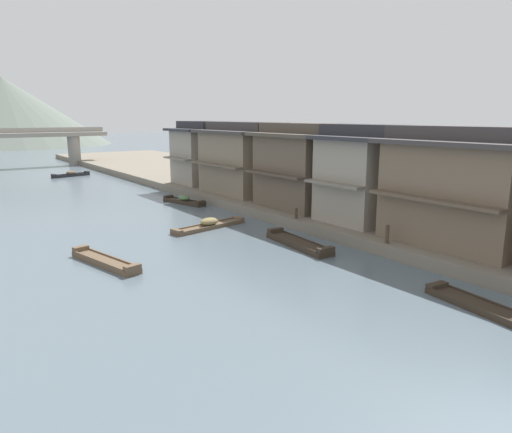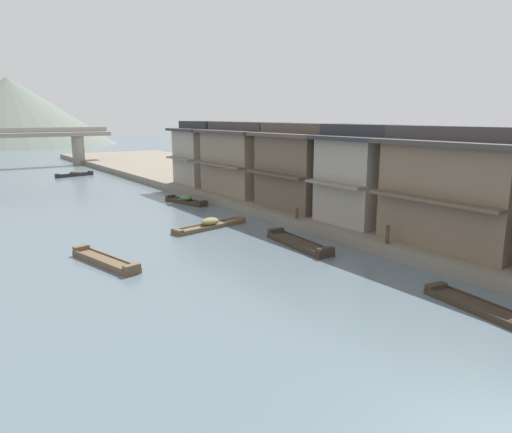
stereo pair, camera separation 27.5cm
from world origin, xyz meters
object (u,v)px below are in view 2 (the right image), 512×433
boat_moored_nearest (74,174)px  boat_moored_second (299,243)px  boat_midriver_drifting (480,307)px  boat_moored_far (186,201)px  mooring_post_dock_mid (387,235)px  boat_midriver_upstream (210,225)px  house_waterfront_narrow (303,167)px  stone_bridge (26,142)px  boat_moored_third (105,261)px  house_waterfront_second (460,188)px  house_waterfront_end (206,153)px  house_waterfront_tall (363,175)px  house_waterfront_far (247,158)px  mooring_post_dock_far (297,214)px

boat_moored_nearest → boat_moored_second: 40.78m
boat_midriver_drifting → boat_moored_far: bearing=88.2°
mooring_post_dock_mid → boat_moored_far: bearing=95.4°
boat_midriver_upstream → house_waterfront_narrow: size_ratio=0.83×
boat_moored_nearest → stone_bridge: (-2.94, 14.45, 3.42)m
boat_moored_second → house_waterfront_narrow: size_ratio=0.78×
boat_moored_nearest → boat_moored_third: size_ratio=0.90×
house_waterfront_second → house_waterfront_end: 28.10m
house_waterfront_tall → stone_bridge: bearing=101.2°
house_waterfront_end → mooring_post_dock_mid: house_waterfront_end is taller
boat_moored_third → stone_bridge: bearing=84.7°
house_waterfront_far → stone_bridge: bearing=105.6°
boat_moored_far → mooring_post_dock_far: (1.89, -12.56, 0.79)m
boat_moored_far → house_waterfront_narrow: (4.88, -9.49, 3.44)m
boat_moored_second → boat_midriver_drifting: bearing=-90.5°
house_waterfront_second → mooring_post_dock_far: (-2.82, 9.64, -2.65)m
boat_moored_second → mooring_post_dock_far: mooring_post_dock_far is taller
mooring_post_dock_far → stone_bridge: size_ratio=0.03×
house_waterfront_far → stone_bridge: 42.24m
boat_moored_far → house_waterfront_narrow: size_ratio=0.67×
boat_moored_third → house_waterfront_end: size_ratio=0.83×
boat_midriver_upstream → mooring_post_dock_far: bearing=-37.3°
boat_midriver_drifting → house_waterfront_end: bearing=79.6°
boat_moored_third → boat_midriver_upstream: 9.05m
boat_moored_far → house_waterfront_tall: size_ratio=0.76×
house_waterfront_narrow → boat_midriver_drifting: bearing=-108.2°
house_waterfront_narrow → mooring_post_dock_mid: house_waterfront_narrow is taller
stone_bridge → boat_moored_second: bearing=-84.5°
boat_moored_nearest → house_waterfront_far: 27.76m
house_waterfront_second → house_waterfront_far: bearing=88.2°
boat_midriver_drifting → mooring_post_dock_mid: 7.44m
boat_moored_second → boat_moored_third: 10.58m
boat_midriver_drifting → house_waterfront_narrow: bearing=71.8°
boat_moored_second → house_waterfront_second: house_waterfront_second is taller
boat_moored_nearest → house_waterfront_second: size_ratio=0.58×
boat_moored_second → mooring_post_dock_mid: 4.99m
house_waterfront_narrow → boat_midriver_upstream: bearing=176.8°
house_waterfront_second → mooring_post_dock_mid: (-2.82, 2.14, -2.50)m
boat_moored_third → house_waterfront_end: bearing=49.5°
boat_midriver_upstream → house_waterfront_second: bearing=-60.6°
boat_midriver_drifting → house_waterfront_second: (5.54, 4.70, 3.56)m
boat_moored_third → boat_midriver_drifting: size_ratio=1.12×
house_waterfront_far → mooring_post_dock_mid: size_ratio=8.27×
boat_midriver_drifting → mooring_post_dock_mid: bearing=68.3°
boat_moored_second → house_waterfront_end: house_waterfront_end is taller
boat_moored_second → house_waterfront_tall: bearing=4.9°
boat_moored_nearest → house_waterfront_end: (8.28, -18.89, 3.46)m
boat_midriver_upstream → mooring_post_dock_mid: (4.58, -10.99, 0.96)m
house_waterfront_narrow → house_waterfront_end: (0.34, 15.39, 0.01)m
boat_moored_third → boat_midriver_drifting: bearing=-54.3°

